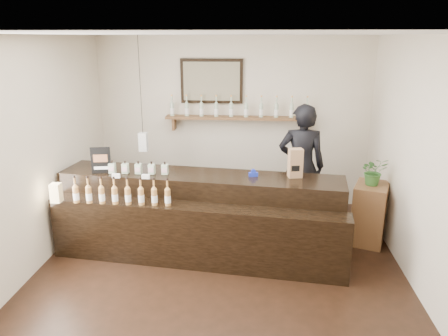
% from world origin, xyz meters
% --- Properties ---
extents(ground, '(5.00, 5.00, 0.00)m').
position_xyz_m(ground, '(0.00, 0.00, 0.00)').
color(ground, black).
rests_on(ground, ground).
extents(room_shell, '(5.00, 5.00, 5.00)m').
position_xyz_m(room_shell, '(0.00, 0.00, 1.70)').
color(room_shell, beige).
rests_on(room_shell, ground).
extents(back_wall_decor, '(2.66, 0.96, 1.69)m').
position_xyz_m(back_wall_decor, '(-0.16, 2.37, 1.76)').
color(back_wall_decor, brown).
rests_on(back_wall_decor, ground).
extents(counter, '(3.79, 1.41, 1.22)m').
position_xyz_m(counter, '(-0.32, 0.56, 0.49)').
color(counter, black).
rests_on(counter, ground).
extents(promo_sign, '(0.25, 0.07, 0.35)m').
position_xyz_m(promo_sign, '(-1.61, 0.63, 1.22)').
color(promo_sign, black).
rests_on(promo_sign, counter).
extents(paper_bag, '(0.19, 0.16, 0.37)m').
position_xyz_m(paper_bag, '(0.91, 0.68, 1.23)').
color(paper_bag, '#99714A').
rests_on(paper_bag, counter).
extents(tape_dispenser, '(0.12, 0.07, 0.10)m').
position_xyz_m(tape_dispenser, '(0.38, 0.66, 1.08)').
color(tape_dispenser, '#1728A7').
rests_on(tape_dispenser, counter).
extents(side_cabinet, '(0.59, 0.69, 0.84)m').
position_xyz_m(side_cabinet, '(2.00, 1.07, 0.42)').
color(side_cabinet, brown).
rests_on(side_cabinet, ground).
extents(potted_plant, '(0.38, 0.34, 0.39)m').
position_xyz_m(potted_plant, '(2.00, 1.07, 1.03)').
color(potted_plant, '#336729').
rests_on(potted_plant, side_cabinet).
extents(shopkeeper, '(0.79, 0.54, 2.11)m').
position_xyz_m(shopkeeper, '(1.08, 1.55, 1.06)').
color(shopkeeper, black).
rests_on(shopkeeper, ground).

